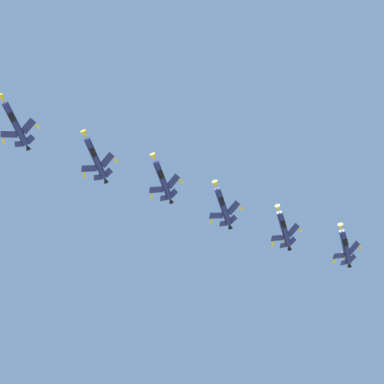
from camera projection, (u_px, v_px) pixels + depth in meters
fighter_jet_lead at (15, 123)px, 134.33m from camera, size 10.14×15.93×4.86m
fighter_jet_left_wing at (95, 158)px, 138.88m from camera, size 9.88×15.93×5.10m
fighter_jet_right_wing at (162, 179)px, 144.12m from camera, size 9.84×15.93×5.14m
fighter_jet_left_outer at (223, 206)px, 145.60m from camera, size 10.20×15.93×4.78m
fighter_jet_right_outer at (284, 228)px, 152.17m from camera, size 10.06×15.93×4.93m
fighter_jet_trail_slot at (345, 246)px, 155.07m from camera, size 10.01×15.93×4.99m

